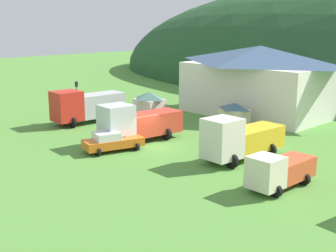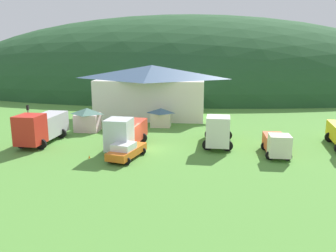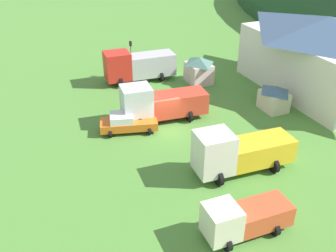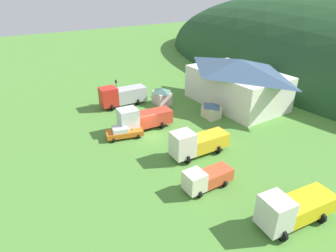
{
  "view_description": "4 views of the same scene",
  "coord_description": "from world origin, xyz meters",
  "px_view_note": "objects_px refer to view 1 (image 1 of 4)",
  "views": [
    {
      "loc": [
        28.16,
        -25.35,
        10.61
      ],
      "look_at": [
        1.08,
        0.5,
        1.91
      ],
      "focal_mm": 48.77,
      "sensor_mm": 36.0,
      "label": 1
    },
    {
      "loc": [
        5.83,
        -34.5,
        10.26
      ],
      "look_at": [
        2.02,
        1.54,
        2.15
      ],
      "focal_mm": 37.1,
      "sensor_mm": 36.0,
      "label": 2
    },
    {
      "loc": [
        26.72,
        -11.54,
        16.85
      ],
      "look_at": [
        2.15,
        -1.19,
        1.84
      ],
      "focal_mm": 40.79,
      "sensor_mm": 36.0,
      "label": 3
    },
    {
      "loc": [
        30.59,
        -16.9,
        19.14
      ],
      "look_at": [
        2.52,
        1.13,
        2.17
      ],
      "focal_mm": 30.44,
      "sensor_mm": 36.0,
      "label": 4
    }
  ],
  "objects_px": {
    "play_shed_pink": "(149,105)",
    "light_truck_cream": "(278,170)",
    "crane_truck_red": "(86,105)",
    "heavy_rig_striped": "(239,138)",
    "tow_truck_silver": "(136,123)",
    "traffic_cone_near_pickup": "(165,129)",
    "service_pickup_orange": "(112,141)",
    "traffic_light_west": "(77,97)",
    "depot_building": "(259,79)",
    "play_shed_cream": "(234,115)",
    "traffic_cone_mid_row": "(86,143)"
  },
  "relations": [
    {
      "from": "service_pickup_orange",
      "to": "traffic_cone_mid_row",
      "type": "height_order",
      "value": "service_pickup_orange"
    },
    {
      "from": "light_truck_cream",
      "to": "traffic_cone_mid_row",
      "type": "relative_size",
      "value": 9.39
    },
    {
      "from": "depot_building",
      "to": "light_truck_cream",
      "type": "relative_size",
      "value": 3.14
    },
    {
      "from": "play_shed_cream",
      "to": "service_pickup_orange",
      "type": "bearing_deg",
      "value": -96.06
    },
    {
      "from": "depot_building",
      "to": "crane_truck_red",
      "type": "bearing_deg",
      "value": -119.72
    },
    {
      "from": "light_truck_cream",
      "to": "play_shed_cream",
      "type": "bearing_deg",
      "value": -131.27
    },
    {
      "from": "light_truck_cream",
      "to": "traffic_light_west",
      "type": "relative_size",
      "value": 1.27
    },
    {
      "from": "play_shed_pink",
      "to": "traffic_cone_mid_row",
      "type": "distance_m",
      "value": 11.64
    },
    {
      "from": "tow_truck_silver",
      "to": "traffic_cone_near_pickup",
      "type": "bearing_deg",
      "value": -155.95
    },
    {
      "from": "depot_building",
      "to": "play_shed_cream",
      "type": "bearing_deg",
      "value": -72.85
    },
    {
      "from": "service_pickup_orange",
      "to": "traffic_cone_near_pickup",
      "type": "distance_m",
      "value": 8.87
    },
    {
      "from": "play_shed_cream",
      "to": "traffic_light_west",
      "type": "height_order",
      "value": "traffic_light_west"
    },
    {
      "from": "crane_truck_red",
      "to": "traffic_cone_mid_row",
      "type": "bearing_deg",
      "value": 58.7
    },
    {
      "from": "play_shed_cream",
      "to": "traffic_cone_near_pickup",
      "type": "distance_m",
      "value": 7.2
    },
    {
      "from": "play_shed_cream",
      "to": "traffic_cone_mid_row",
      "type": "relative_size",
      "value": 4.86
    },
    {
      "from": "crane_truck_red",
      "to": "depot_building",
      "type": "bearing_deg",
      "value": 153.13
    },
    {
      "from": "service_pickup_orange",
      "to": "traffic_cone_near_pickup",
      "type": "xyz_separation_m",
      "value": [
        -2.52,
        8.47,
        -0.83
      ]
    },
    {
      "from": "light_truck_cream",
      "to": "crane_truck_red",
      "type": "bearing_deg",
      "value": -93.39
    },
    {
      "from": "light_truck_cream",
      "to": "traffic_cone_near_pickup",
      "type": "height_order",
      "value": "light_truck_cream"
    },
    {
      "from": "light_truck_cream",
      "to": "service_pickup_orange",
      "type": "relative_size",
      "value": 1.03
    },
    {
      "from": "play_shed_cream",
      "to": "light_truck_cream",
      "type": "xyz_separation_m",
      "value": [
        12.85,
        -11.74,
        -0.06
      ]
    },
    {
      "from": "depot_building",
      "to": "crane_truck_red",
      "type": "relative_size",
      "value": 2.15
    },
    {
      "from": "crane_truck_red",
      "to": "traffic_cone_near_pickup",
      "type": "relative_size",
      "value": 12.37
    },
    {
      "from": "light_truck_cream",
      "to": "play_shed_pink",
      "type": "bearing_deg",
      "value": -109.41
    },
    {
      "from": "light_truck_cream",
      "to": "traffic_light_west",
      "type": "distance_m",
      "value": 26.2
    },
    {
      "from": "heavy_rig_striped",
      "to": "service_pickup_orange",
      "type": "distance_m",
      "value": 10.48
    },
    {
      "from": "play_shed_pink",
      "to": "crane_truck_red",
      "type": "height_order",
      "value": "crane_truck_red"
    },
    {
      "from": "tow_truck_silver",
      "to": "traffic_cone_mid_row",
      "type": "distance_m",
      "value": 4.81
    },
    {
      "from": "depot_building",
      "to": "traffic_cone_mid_row",
      "type": "distance_m",
      "value": 22.35
    },
    {
      "from": "service_pickup_orange",
      "to": "traffic_light_west",
      "type": "xyz_separation_m",
      "value": [
        -11.75,
        4.27,
        1.8
      ]
    },
    {
      "from": "traffic_cone_near_pickup",
      "to": "traffic_cone_mid_row",
      "type": "bearing_deg",
      "value": -96.98
    },
    {
      "from": "traffic_light_west",
      "to": "tow_truck_silver",
      "type": "bearing_deg",
      "value": -5.13
    },
    {
      "from": "play_shed_cream",
      "to": "traffic_cone_near_pickup",
      "type": "height_order",
      "value": "play_shed_cream"
    },
    {
      "from": "play_shed_pink",
      "to": "traffic_light_west",
      "type": "bearing_deg",
      "value": -124.03
    },
    {
      "from": "crane_truck_red",
      "to": "light_truck_cream",
      "type": "height_order",
      "value": "crane_truck_red"
    },
    {
      "from": "service_pickup_orange",
      "to": "crane_truck_red",
      "type": "bearing_deg",
      "value": -98.54
    },
    {
      "from": "depot_building",
      "to": "traffic_light_west",
      "type": "bearing_deg",
      "value": -122.38
    },
    {
      "from": "depot_building",
      "to": "heavy_rig_striped",
      "type": "relative_size",
      "value": 2.24
    },
    {
      "from": "heavy_rig_striped",
      "to": "light_truck_cream",
      "type": "bearing_deg",
      "value": 64.3
    },
    {
      "from": "play_shed_cream",
      "to": "traffic_light_west",
      "type": "xyz_separation_m",
      "value": [
        -13.26,
        -10.01,
        1.34
      ]
    },
    {
      "from": "play_shed_pink",
      "to": "depot_building",
      "type": "bearing_deg",
      "value": 58.63
    },
    {
      "from": "play_shed_pink",
      "to": "light_truck_cream",
      "type": "xyz_separation_m",
      "value": [
        21.76,
        -8.17,
        -0.31
      ]
    },
    {
      "from": "traffic_light_west",
      "to": "light_truck_cream",
      "type": "bearing_deg",
      "value": -3.8
    },
    {
      "from": "crane_truck_red",
      "to": "heavy_rig_striped",
      "type": "distance_m",
      "value": 19.35
    },
    {
      "from": "heavy_rig_striped",
      "to": "traffic_cone_near_pickup",
      "type": "bearing_deg",
      "value": -101.2
    },
    {
      "from": "light_truck_cream",
      "to": "traffic_cone_mid_row",
      "type": "distance_m",
      "value": 18.19
    },
    {
      "from": "heavy_rig_striped",
      "to": "traffic_light_west",
      "type": "xyz_separation_m",
      "value": [
        -20.56,
        -1.31,
        0.88
      ]
    },
    {
      "from": "tow_truck_silver",
      "to": "service_pickup_orange",
      "type": "height_order",
      "value": "tow_truck_silver"
    },
    {
      "from": "light_truck_cream",
      "to": "traffic_light_west",
      "type": "bearing_deg",
      "value": -92.63
    },
    {
      "from": "traffic_cone_near_pickup",
      "to": "play_shed_pink",
      "type": "bearing_deg",
      "value": 155.32
    }
  ]
}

